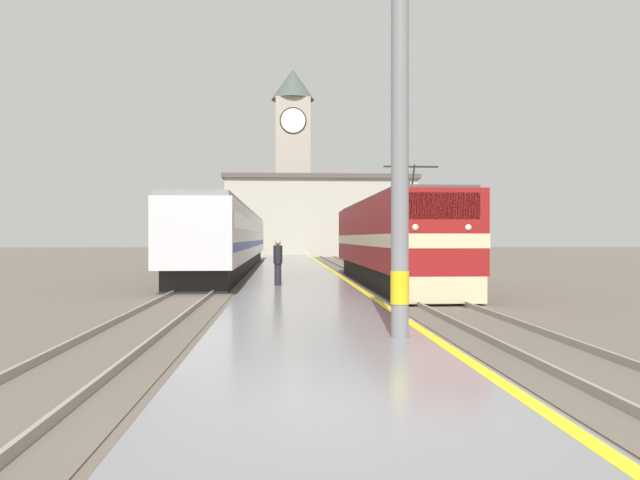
% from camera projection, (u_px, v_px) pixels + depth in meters
% --- Properties ---
extents(ground_plane, '(200.00, 200.00, 0.00)m').
position_uv_depth(ground_plane, '(295.00, 273.00, 36.56)').
color(ground_plane, '#60564C').
extents(platform, '(4.32, 140.00, 0.26)m').
position_uv_depth(platform, '(296.00, 276.00, 31.57)').
color(platform, slate).
rests_on(platform, ground).
extents(rail_track_near, '(2.84, 140.00, 0.16)m').
position_uv_depth(rail_track_near, '(375.00, 277.00, 31.81)').
color(rail_track_near, '#60564C').
rests_on(rail_track_near, ground).
extents(rail_track_far, '(2.83, 140.00, 0.16)m').
position_uv_depth(rail_track_far, '(219.00, 278.00, 31.34)').
color(rail_track_far, '#60564C').
rests_on(rail_track_far, ground).
extents(locomotive_train, '(2.92, 17.97, 4.70)m').
position_uv_depth(locomotive_train, '(390.00, 241.00, 27.35)').
color(locomotive_train, black).
rests_on(locomotive_train, ground).
extents(passenger_train, '(2.92, 35.52, 3.74)m').
position_uv_depth(passenger_train, '(232.00, 238.00, 39.49)').
color(passenger_train, black).
rests_on(passenger_train, ground).
extents(catenary_mast, '(2.91, 0.34, 8.34)m').
position_uv_depth(catenary_mast, '(404.00, 111.00, 11.29)').
color(catenary_mast, gray).
rests_on(catenary_mast, platform).
extents(person_on_platform, '(0.34, 0.34, 1.74)m').
position_uv_depth(person_on_platform, '(278.00, 261.00, 23.61)').
color(person_on_platform, '#23232D').
rests_on(person_on_platform, platform).
extents(clock_tower, '(5.40, 5.40, 23.43)m').
position_uv_depth(clock_tower, '(293.00, 155.00, 78.94)').
color(clock_tower, '#ADA393').
rests_on(clock_tower, ground).
extents(station_building, '(21.35, 6.99, 8.94)m').
position_uv_depth(station_building, '(320.00, 216.00, 69.64)').
color(station_building, '#B7B2A3').
rests_on(station_building, ground).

